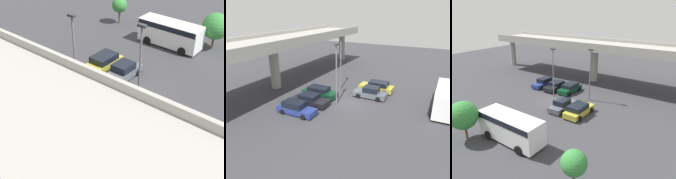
# 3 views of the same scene
# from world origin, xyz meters

# --- Properties ---
(ground_plane) EXTENTS (96.44, 96.44, 0.00)m
(ground_plane) POSITION_xyz_m (0.00, 0.00, 0.00)
(ground_plane) COLOR #38383D
(highway_overpass) EXTENTS (46.39, 7.85, 7.71)m
(highway_overpass) POSITION_xyz_m (0.00, 12.27, 6.39)
(highway_overpass) COLOR #9E9B93
(highway_overpass) RESTS_ON ground_plane
(parked_car_0) EXTENTS (1.97, 4.64, 1.51)m
(parked_car_0) POSITION_xyz_m (-5.71, 4.16, 0.71)
(parked_car_0) COLOR navy
(parked_car_0) RESTS_ON ground_plane
(parked_car_1) EXTENTS (2.21, 4.80, 1.40)m
(parked_car_1) POSITION_xyz_m (-2.88, 4.14, 0.66)
(parked_car_1) COLOR black
(parked_car_1) RESTS_ON ground_plane
(parked_car_2) EXTENTS (2.09, 4.73, 1.48)m
(parked_car_2) POSITION_xyz_m (-0.18, 4.41, 0.72)
(parked_car_2) COLOR #0C381E
(parked_car_2) RESTS_ON ground_plane
(parked_car_3) EXTENTS (2.10, 4.44, 1.57)m
(parked_car_3) POSITION_xyz_m (2.79, -1.82, 0.71)
(parked_car_3) COLOR #515660
(parked_car_3) RESTS_ON ground_plane
(parked_car_4) EXTENTS (2.26, 4.78, 1.54)m
(parked_car_4) POSITION_xyz_m (5.45, -1.88, 0.75)
(parked_car_4) COLOR gold
(parked_car_4) RESTS_ON ground_plane
(shuttle_bus) EXTENTS (7.46, 2.77, 2.94)m
(shuttle_bus) POSITION_xyz_m (2.92, -11.02, 1.75)
(shuttle_bus) COLOR white
(shuttle_bus) RESTS_ON ground_plane
(lamp_post_near_aisle) EXTENTS (0.70, 0.35, 7.75)m
(lamp_post_near_aisle) POSITION_xyz_m (4.04, 3.31, 4.56)
(lamp_post_near_aisle) COLOR slate
(lamp_post_near_aisle) RESTS_ON ground_plane
(lamp_post_mid_lot) EXTENTS (0.70, 0.35, 7.62)m
(lamp_post_mid_lot) POSITION_xyz_m (-1.21, 1.29, 4.49)
(lamp_post_mid_lot) COLOR slate
(lamp_post_mid_lot) RESTS_ON ground_plane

